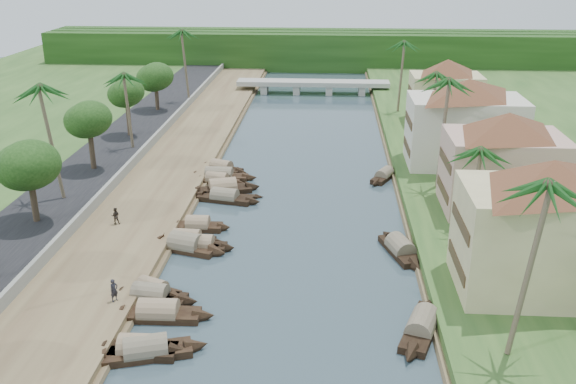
# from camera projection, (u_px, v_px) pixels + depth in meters

# --- Properties ---
(ground) EXTENTS (220.00, 220.00, 0.00)m
(ground) POSITION_uv_depth(u_px,v_px,m) (287.00, 281.00, 51.96)
(ground) COLOR #32434B
(ground) RESTS_ON ground
(left_bank) EXTENTS (10.00, 180.00, 0.80)m
(left_bank) POSITION_uv_depth(u_px,v_px,m) (156.00, 187.00, 71.44)
(left_bank) COLOR brown
(left_bank) RESTS_ON ground
(right_bank) EXTENTS (16.00, 180.00, 1.20)m
(right_bank) POSITION_uv_depth(u_px,v_px,m) (474.00, 192.00, 69.23)
(right_bank) COLOR #27491D
(right_bank) RESTS_ON ground
(road) EXTENTS (8.00, 180.00, 1.40)m
(road) POSITION_uv_depth(u_px,v_px,m) (81.00, 182.00, 71.86)
(road) COLOR black
(road) RESTS_ON ground
(retaining_wall) EXTENTS (0.40, 180.00, 1.10)m
(retaining_wall) POSITION_uv_depth(u_px,v_px,m) (118.00, 178.00, 71.36)
(retaining_wall) COLOR gray
(retaining_wall) RESTS_ON left_bank
(treeline) EXTENTS (120.00, 14.00, 8.00)m
(treeline) POSITION_uv_depth(u_px,v_px,m) (317.00, 50.00, 143.78)
(treeline) COLOR black
(treeline) RESTS_ON ground
(bridge) EXTENTS (28.00, 4.00, 2.40)m
(bridge) POSITION_uv_depth(u_px,v_px,m) (313.00, 84.00, 118.48)
(bridge) COLOR #9A9A90
(bridge) RESTS_ON ground
(building_near) EXTENTS (14.85, 14.85, 10.20)m
(building_near) POSITION_uv_depth(u_px,v_px,m) (545.00, 226.00, 46.65)
(building_near) COLOR beige
(building_near) RESTS_ON right_bank
(building_mid) EXTENTS (14.11, 14.11, 9.70)m
(building_mid) POSITION_uv_depth(u_px,v_px,m) (504.00, 161.00, 61.60)
(building_mid) COLOR tan
(building_mid) RESTS_ON right_bank
(building_far) EXTENTS (15.59, 15.59, 10.20)m
(building_far) POSITION_uv_depth(u_px,v_px,m) (465.00, 122.00, 74.63)
(building_far) COLOR beige
(building_far) RESTS_ON right_bank
(building_distant) EXTENTS (12.62, 12.62, 9.20)m
(building_distant) POSITION_uv_depth(u_px,v_px,m) (446.00, 90.00, 93.40)
(building_distant) COLOR beige
(building_distant) RESTS_ON right_bank
(sampan_0) EXTENTS (8.51, 4.05, 2.21)m
(sampan_0) POSITION_uv_depth(u_px,v_px,m) (146.00, 351.00, 42.27)
(sampan_0) COLOR black
(sampan_0) RESTS_ON ground
(sampan_1) EXTENTS (7.24, 1.97, 2.16)m
(sampan_1) POSITION_uv_depth(u_px,v_px,m) (138.00, 350.00, 42.43)
(sampan_1) COLOR black
(sampan_1) RESTS_ON ground
(sampan_2) EXTENTS (8.49, 2.05, 2.23)m
(sampan_2) POSITION_uv_depth(u_px,v_px,m) (159.00, 313.00, 46.63)
(sampan_2) COLOR black
(sampan_2) RESTS_ON ground
(sampan_3) EXTENTS (7.90, 2.57, 2.11)m
(sampan_3) POSITION_uv_depth(u_px,v_px,m) (151.00, 296.00, 48.94)
(sampan_3) COLOR black
(sampan_3) RESTS_ON ground
(sampan_4) EXTENTS (6.43, 3.88, 1.88)m
(sampan_4) POSITION_uv_depth(u_px,v_px,m) (153.00, 290.00, 49.88)
(sampan_4) COLOR black
(sampan_4) RESTS_ON ground
(sampan_5) EXTENTS (6.23, 1.90, 2.01)m
(sampan_5) POSITION_uv_depth(u_px,v_px,m) (202.00, 246.00, 57.29)
(sampan_5) COLOR black
(sampan_5) RESTS_ON ground
(sampan_6) EXTENTS (8.31, 4.18, 2.40)m
(sampan_6) POSITION_uv_depth(u_px,v_px,m) (186.00, 246.00, 57.25)
(sampan_6) COLOR black
(sampan_6) RESTS_ON ground
(sampan_7) EXTENTS (7.32, 1.97, 1.96)m
(sampan_7) POSITION_uv_depth(u_px,v_px,m) (187.00, 239.00, 58.48)
(sampan_7) COLOR black
(sampan_7) RESTS_ON ground
(sampan_8) EXTENTS (6.46, 1.79, 2.03)m
(sampan_8) POSITION_uv_depth(u_px,v_px,m) (198.00, 226.00, 61.37)
(sampan_8) COLOR black
(sampan_8) RESTS_ON ground
(sampan_9) EXTENTS (8.36, 3.28, 2.09)m
(sampan_9) POSITION_uv_depth(u_px,v_px,m) (225.00, 198.00, 68.26)
(sampan_9) COLOR black
(sampan_9) RESTS_ON ground
(sampan_10) EXTENTS (7.12, 2.65, 1.96)m
(sampan_10) POSITION_uv_depth(u_px,v_px,m) (217.00, 181.00, 73.29)
(sampan_10) COLOR black
(sampan_10) RESTS_ON ground
(sampan_11) EXTENTS (8.80, 4.52, 2.45)m
(sampan_11) POSITION_uv_depth(u_px,v_px,m) (223.00, 189.00, 70.71)
(sampan_11) COLOR black
(sampan_11) RESTS_ON ground
(sampan_12) EXTENTS (9.23, 2.09, 2.18)m
(sampan_12) POSITION_uv_depth(u_px,v_px,m) (219.00, 176.00, 74.81)
(sampan_12) COLOR black
(sampan_12) RESTS_ON ground
(sampan_13) EXTENTS (7.39, 4.34, 2.05)m
(sampan_13) POSITION_uv_depth(u_px,v_px,m) (221.00, 168.00, 77.43)
(sampan_13) COLOR black
(sampan_13) RESTS_ON ground
(sampan_14) EXTENTS (4.62, 9.16, 2.21)m
(sampan_14) POSITION_uv_depth(u_px,v_px,m) (422.00, 327.00, 45.01)
(sampan_14) COLOR black
(sampan_14) RESTS_ON ground
(sampan_15) EXTENTS (4.19, 8.46, 2.23)m
(sampan_15) POSITION_uv_depth(u_px,v_px,m) (400.00, 249.00, 56.57)
(sampan_15) COLOR black
(sampan_15) RESTS_ON ground
(sampan_16) EXTENTS (4.33, 6.96, 1.80)m
(sampan_16) POSITION_uv_depth(u_px,v_px,m) (384.00, 176.00, 74.92)
(sampan_16) COLOR black
(sampan_16) RESTS_ON ground
(canoe_1) EXTENTS (4.24, 1.99, 0.69)m
(canoe_1) POSITION_uv_depth(u_px,v_px,m) (173.00, 311.00, 47.58)
(canoe_1) COLOR black
(canoe_1) RESTS_ON ground
(canoe_2) EXTENTS (5.03, 0.93, 0.73)m
(canoe_2) POSITION_uv_depth(u_px,v_px,m) (241.00, 197.00, 69.39)
(canoe_2) COLOR black
(canoe_2) RESTS_ON ground
(palm_0) EXTENTS (3.20, 3.20, 13.09)m
(palm_0) POSITION_uv_depth(u_px,v_px,m) (535.00, 188.00, 36.67)
(palm_0) COLOR brown
(palm_0) RESTS_ON ground
(palm_1) EXTENTS (3.20, 3.20, 9.42)m
(palm_1) POSITION_uv_depth(u_px,v_px,m) (478.00, 152.00, 55.17)
(palm_1) COLOR brown
(palm_1) RESTS_ON ground
(palm_2) EXTENTS (3.20, 3.20, 13.08)m
(palm_2) POSITION_uv_depth(u_px,v_px,m) (446.00, 83.00, 65.32)
(palm_2) COLOR brown
(palm_2) RESTS_ON ground
(palm_3) EXTENTS (3.20, 3.20, 10.75)m
(palm_3) POSITION_uv_depth(u_px,v_px,m) (432.00, 75.00, 81.38)
(palm_3) COLOR brown
(palm_3) RESTS_ON ground
(palm_5) EXTENTS (3.20, 3.20, 13.04)m
(palm_5) POSITION_uv_depth(u_px,v_px,m) (47.00, 89.00, 61.58)
(palm_5) COLOR brown
(palm_5) RESTS_ON ground
(palm_6) EXTENTS (3.20, 3.20, 10.89)m
(palm_6) POSITION_uv_depth(u_px,v_px,m) (126.00, 76.00, 78.96)
(palm_6) COLOR brown
(palm_6) RESTS_ON ground
(palm_7) EXTENTS (3.20, 3.20, 12.31)m
(palm_7) POSITION_uv_depth(u_px,v_px,m) (402.00, 44.00, 97.44)
(palm_7) COLOR brown
(palm_7) RESTS_ON ground
(palm_8) EXTENTS (3.20, 3.20, 12.96)m
(palm_8) POSITION_uv_depth(u_px,v_px,m) (185.00, 33.00, 103.45)
(palm_8) COLOR brown
(palm_8) RESTS_ON ground
(tree_2) EXTENTS (5.40, 5.40, 7.69)m
(tree_2) POSITION_uv_depth(u_px,v_px,m) (29.00, 166.00, 58.12)
(tree_2) COLOR #4B3C2B
(tree_2) RESTS_ON ground
(tree_3) EXTENTS (4.84, 4.84, 7.79)m
(tree_3) POSITION_uv_depth(u_px,v_px,m) (89.00, 120.00, 72.36)
(tree_3) COLOR #4B3C2B
(tree_3) RESTS_ON ground
(tree_4) EXTENTS (4.38, 4.38, 7.60)m
(tree_4) POSITION_uv_depth(u_px,v_px,m) (126.00, 94.00, 85.61)
(tree_4) COLOR #4B3C2B
(tree_4) RESTS_ON ground
(tree_5) EXTENTS (5.11, 5.11, 7.24)m
(tree_5) POSITION_uv_depth(u_px,v_px,m) (155.00, 78.00, 99.63)
(tree_5) COLOR #4B3C2B
(tree_5) RESTS_ON ground
(tree_6) EXTENTS (4.61, 4.61, 6.72)m
(tree_6) POSITION_uv_depth(u_px,v_px,m) (504.00, 121.00, 76.54)
(tree_6) COLOR #4B3C2B
(tree_6) RESTS_ON ground
(person_near) EXTENTS (0.72, 0.77, 1.77)m
(person_near) POSITION_uv_depth(u_px,v_px,m) (114.00, 290.00, 47.24)
(person_near) COLOR #222128
(person_near) RESTS_ON left_bank
(person_far) EXTENTS (0.91, 0.78, 1.63)m
(person_far) POSITION_uv_depth(u_px,v_px,m) (115.00, 216.00, 60.57)
(person_far) COLOR #2D251F
(person_far) RESTS_ON left_bank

